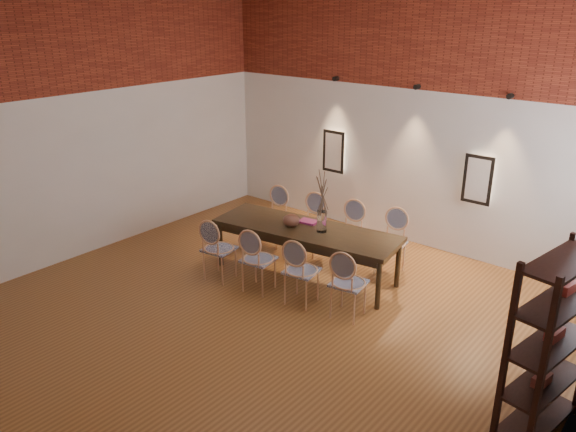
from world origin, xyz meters
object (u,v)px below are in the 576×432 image
Objects in this scene: dining_table at (306,252)px; chair_far_d at (391,243)px; chair_near_c at (302,270)px; shelving_rack at (550,345)px; chair_far_a at (273,218)px; chair_near_d at (349,283)px; bowl at (291,220)px; book at (308,222)px; chair_near_b at (259,259)px; chair_far_b at (309,226)px; vase at (322,221)px; chair_far_c at (348,234)px; chair_near_a at (219,249)px.

chair_far_d is at bearing 35.19° from dining_table.
chair_near_c is at bearing 64.70° from chair_far_d.
dining_table is 3.79m from shelving_rack.
shelving_rack is at bearing 152.12° from chair_far_a.
chair_near_d reaches higher than dining_table.
chair_near_c is 3.21m from shelving_rack.
bowl is 0.30m from book.
chair_near_b is 1.00× the size of chair_far_b.
chair_far_a is 3.13× the size of vase.
chair_far_a is 1.51m from vase.
shelving_rack reaches higher than chair_near_c.
chair_near_d is 1.00× the size of chair_far_d.
chair_far_d is (0.67, 0.10, 0.00)m from chair_far_c.
chair_far_d is at bearing -180.00° from chair_far_a.
chair_far_d is 1.13m from vase.
chair_near_a and chair_near_b have the same top height.
chair_near_a is 4.51m from shelving_rack.
chair_near_c is 1.58m from chair_far_d.
vase is 0.17× the size of shelving_rack.
chair_far_b is 1.02m from vase.
vase is (1.36, -0.51, 0.43)m from chair_far_a.
chair_near_c is at bearing -180.00° from chair_near_d.
chair_far_b is 3.13× the size of vase.
vase is at bearing 150.49° from chair_far_a.
shelving_rack is (3.37, -1.83, 0.43)m from chair_far_c.
chair_near_d is at bearing -34.24° from vase.
chair_far_b reaches higher than book.
chair_near_c is at bearing -64.70° from dining_table.
chair_near_d is (0.67, 0.10, 0.00)m from chair_near_c.
chair_far_b is 4.41m from shelving_rack.
dining_table is 2.87× the size of chair_near_d.
chair_far_a is 0.52× the size of shelving_rack.
chair_near_d is at bearing -31.31° from book.
vase reaches higher than chair_far_c.
shelving_rack is at bearing -25.47° from dining_table.
chair_near_a is at bearing 35.19° from chair_far_d.
dining_table is at bearing 22.04° from bowl.
chair_near_b and chair_near_d have the same top height.
dining_table is at bearing 115.30° from chair_near_c.
chair_near_c is 0.52× the size of shelving_rack.
chair_near_d is 1.00× the size of chair_far_a.
chair_near_d is at bearing 0.00° from chair_near_c.
chair_near_c is 1.97m from chair_far_a.
chair_far_c reaches higher than book.
chair_near_a is at bearing -144.81° from dining_table.
bowl is at bearing 136.31° from chair_far_a.
chair_far_a is at bearing 90.00° from chair_near_a.
chair_near_a is 1.51m from vase.
chair_far_a is at bearing 0.00° from chair_far_d.
chair_near_b is at bearing -120.57° from vase.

